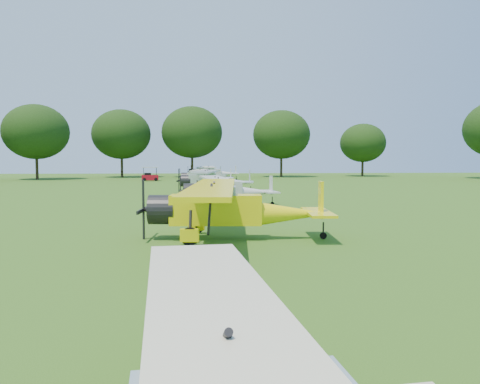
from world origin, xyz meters
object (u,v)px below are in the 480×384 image
object	(u,v)px
aircraft_2	(230,205)
aircraft_4	(213,179)
aircraft_7	(204,171)
aircraft_3	(225,188)
golf_cart	(150,176)
aircraft_5	(205,175)
aircraft_6	(213,171)

from	to	relation	value
aircraft_2	aircraft_4	size ratio (longest dim) A/B	1.04
aircraft_4	aircraft_7	xyz separation A→B (m)	(-0.72, 40.85, -0.17)
aircraft_3	golf_cart	distance (m)	39.95
aircraft_7	golf_cart	size ratio (longest dim) A/B	3.95
aircraft_3	golf_cart	world-z (taller)	aircraft_3
aircraft_3	aircraft_7	distance (m)	53.87
aircraft_2	aircraft_3	distance (m)	13.55
aircraft_3	aircraft_7	size ratio (longest dim) A/B	1.06
aircraft_4	aircraft_2	bearing A→B (deg)	-82.36
aircraft_3	aircraft_5	world-z (taller)	aircraft_3
aircraft_4	golf_cart	xyz separation A→B (m)	(-8.94, 25.81, -0.66)
aircraft_4	golf_cart	world-z (taller)	aircraft_4
aircraft_7	aircraft_6	bearing A→B (deg)	-89.73
aircraft_5	golf_cart	world-z (taller)	aircraft_5
golf_cart	aircraft_2	bearing A→B (deg)	-87.14
aircraft_5	aircraft_6	world-z (taller)	aircraft_6
aircraft_7	golf_cart	world-z (taller)	golf_cart
aircraft_2	aircraft_7	bearing A→B (deg)	95.00
aircraft_2	aircraft_3	size ratio (longest dim) A/B	1.13
aircraft_2	aircraft_5	xyz separation A→B (m)	(-0.78, 39.46, -0.16)
aircraft_3	aircraft_7	world-z (taller)	aircraft_3
aircraft_2	golf_cart	xyz separation A→B (m)	(-8.97, 52.36, -0.71)
aircraft_2	aircraft_7	xyz separation A→B (m)	(-0.75, 67.40, -0.23)
aircraft_6	aircraft_3	bearing A→B (deg)	-92.11
aircraft_4	golf_cart	size ratio (longest dim) A/B	4.53
aircraft_2	aircraft_4	world-z (taller)	aircraft_2
golf_cart	aircraft_6	bearing A→B (deg)	1.08
aircraft_5	aircraft_6	distance (m)	14.29
aircraft_2	aircraft_4	bearing A→B (deg)	94.43
aircraft_5	aircraft_4	bearing A→B (deg)	-81.84
aircraft_3	aircraft_5	size ratio (longest dim) A/B	1.00
aircraft_3	aircraft_7	bearing A→B (deg)	86.02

